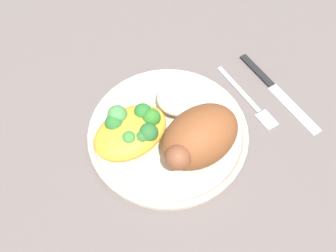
% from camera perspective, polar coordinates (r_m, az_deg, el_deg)
% --- Properties ---
extents(ground_plane, '(2.00, 2.00, 0.00)m').
position_cam_1_polar(ground_plane, '(0.56, 0.00, -1.60)').
color(ground_plane, '#635754').
extents(plate, '(0.25, 0.25, 0.02)m').
position_cam_1_polar(plate, '(0.55, 0.00, -1.06)').
color(plate, beige).
rests_on(plate, ground_plane).
extents(roasted_chicken, '(0.13, 0.08, 0.08)m').
position_cam_1_polar(roasted_chicken, '(0.49, 4.97, -1.80)').
color(roasted_chicken, brown).
rests_on(roasted_chicken, plate).
extents(rice_pile, '(0.09, 0.08, 0.04)m').
position_cam_1_polar(rice_pile, '(0.56, 2.53, 5.08)').
color(rice_pile, white).
rests_on(rice_pile, plate).
extents(mac_cheese_with_broccoli, '(0.11, 0.08, 0.05)m').
position_cam_1_polar(mac_cheese_with_broccoli, '(0.52, -5.77, -0.54)').
color(mac_cheese_with_broccoli, gold).
rests_on(mac_cheese_with_broccoli, plate).
extents(fork, '(0.03, 0.14, 0.01)m').
position_cam_1_polar(fork, '(0.61, 12.74, 4.03)').
color(fork, '#B2B2B7').
rests_on(fork, ground_plane).
extents(knife, '(0.03, 0.19, 0.01)m').
position_cam_1_polar(knife, '(0.64, 16.05, 6.28)').
color(knife, black).
rests_on(knife, ground_plane).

